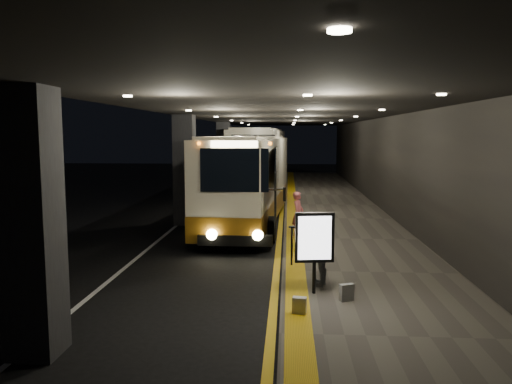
{
  "coord_description": "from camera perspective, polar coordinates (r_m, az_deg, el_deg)",
  "views": [
    {
      "loc": [
        2.64,
        -15.7,
        3.65
      ],
      "look_at": [
        1.56,
        0.93,
        1.7
      ],
      "focal_mm": 35.0,
      "sensor_mm": 36.0,
      "label": 1
    }
  ],
  "objects": [
    {
      "name": "coach_main",
      "position": [
        20.04,
        -0.79,
        0.97
      ],
      "size": [
        3.01,
        11.2,
        3.46
      ],
      "rotation": [
        0.0,
        0.0,
        -0.07
      ],
      "color": "beige",
      "rests_on": "ground"
    },
    {
      "name": "passenger_waiting_grey",
      "position": [
        11.67,
        7.5,
        -6.86
      ],
      "size": [
        0.72,
        1.01,
        1.56
      ],
      "primitive_type": "imported",
      "rotation": [
        0.0,
        0.0,
        -1.87
      ],
      "color": "#4C4D51",
      "rests_on": "sidewalk"
    },
    {
      "name": "bag_plain",
      "position": [
        10.01,
        4.98,
        -12.8
      ],
      "size": [
        0.29,
        0.2,
        0.33
      ],
      "primitive_type": "cube",
      "rotation": [
        0.0,
        0.0,
        -0.16
      ],
      "color": "beige",
      "rests_on": "sidewalk"
    },
    {
      "name": "sidewalk",
      "position": [
        21.11,
        9.4,
        -3.17
      ],
      "size": [
        4.5,
        50.0,
        0.15
      ],
      "primitive_type": "cube",
      "color": "#514C44",
      "rests_on": "ground"
    },
    {
      "name": "ground",
      "position": [
        16.33,
        -5.73,
        -6.27
      ],
      "size": [
        90.0,
        90.0,
        0.0
      ],
      "primitive_type": "plane",
      "color": "black"
    },
    {
      "name": "lane_line_white",
      "position": [
        21.48,
        -8.29,
        -3.17
      ],
      "size": [
        0.12,
        50.0,
        0.01
      ],
      "primitive_type": "cube",
      "color": "silver",
      "rests_on": "ground"
    },
    {
      "name": "kerb_stripe_yellow",
      "position": [
        21.02,
        2.86,
        -3.32
      ],
      "size": [
        0.18,
        50.0,
        0.01
      ],
      "primitive_type": "cube",
      "color": "gold",
      "rests_on": "ground"
    },
    {
      "name": "stanchion_post",
      "position": [
        13.37,
        4.11,
        -6.2
      ],
      "size": [
        0.05,
        0.05,
        1.04
      ],
      "primitive_type": "cylinder",
      "color": "black",
      "rests_on": "sidewalk"
    },
    {
      "name": "bag_polka",
      "position": [
        10.85,
        10.32,
        -11.24
      ],
      "size": [
        0.32,
        0.24,
        0.36
      ],
      "primitive_type": "cube",
      "rotation": [
        0.0,
        0.0,
        0.42
      ],
      "color": "black",
      "rests_on": "sidewalk"
    },
    {
      "name": "terminal_wall",
      "position": [
        21.16,
        15.65,
        4.67
      ],
      "size": [
        0.1,
        50.0,
        6.0
      ],
      "primitive_type": "cube",
      "color": "black",
      "rests_on": "ground"
    },
    {
      "name": "coach_second",
      "position": [
        31.72,
        0.43,
        3.42
      ],
      "size": [
        3.03,
        12.36,
        3.86
      ],
      "rotation": [
        0.0,
        0.0,
        -0.04
      ],
      "color": "beige",
      "rests_on": "ground"
    },
    {
      "name": "tactile_strip",
      "position": [
        20.99,
        4.23,
        -2.93
      ],
      "size": [
        0.5,
        50.0,
        0.01
      ],
      "primitive_type": "cube",
      "color": "gold",
      "rests_on": "sidewalk"
    },
    {
      "name": "passenger_boarding",
      "position": [
        17.2,
        4.82,
        -2.5
      ],
      "size": [
        0.53,
        0.64,
        1.53
      ],
      "primitive_type": "imported",
      "rotation": [
        0.0,
        0.0,
        1.24
      ],
      "color": "#D26268",
      "rests_on": "sidewalk"
    },
    {
      "name": "canopy",
      "position": [
        20.72,
        3.36,
        9.29
      ],
      "size": [
        9.0,
        50.0,
        0.4
      ],
      "primitive_type": "cube",
      "color": "black",
      "rests_on": "support_columns"
    },
    {
      "name": "info_sign",
      "position": [
        10.98,
        6.72,
        -5.37
      ],
      "size": [
        0.86,
        0.23,
        1.8
      ],
      "rotation": [
        0.0,
        0.0,
        0.14
      ],
      "color": "black",
      "rests_on": "sidewalk"
    },
    {
      "name": "support_columns",
      "position": [
        20.18,
        -8.15,
        2.48
      ],
      "size": [
        0.8,
        24.8,
        4.4
      ],
      "color": "black",
      "rests_on": "ground"
    }
  ]
}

